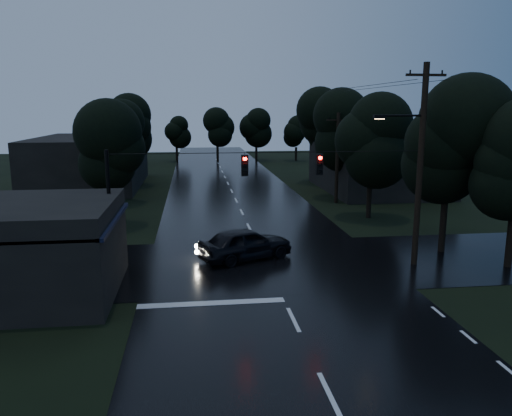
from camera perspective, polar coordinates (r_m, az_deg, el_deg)
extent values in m
plane|color=black|center=(15.01, 8.33, -20.31)|extent=(160.00, 160.00, 0.00)
cube|color=black|center=(43.15, -2.29, 0.85)|extent=(12.00, 120.00, 0.02)
cube|color=black|center=(25.77, 1.19, -6.39)|extent=(60.00, 9.00, 0.02)
cube|color=black|center=(22.70, -23.40, -1.42)|extent=(6.00, 7.00, 0.12)
cube|color=black|center=(22.04, -15.89, -1.27)|extent=(0.30, 7.00, 0.15)
cylinder|color=black|center=(19.68, -17.49, -8.02)|extent=(0.10, 0.10, 3.00)
cylinder|color=black|center=(25.35, -15.14, -3.57)|extent=(0.10, 0.10, 3.00)
cube|color=#FBDF64|center=(20.77, -16.53, -4.06)|extent=(0.06, 1.60, 0.50)
cube|color=#FBDF64|center=(23.36, -15.49, -2.31)|extent=(0.06, 1.20, 0.50)
cube|color=black|center=(49.83, 13.58, 4.51)|extent=(10.00, 14.00, 4.40)
cube|color=black|center=(53.57, -18.43, 5.03)|extent=(10.00, 16.00, 5.00)
cylinder|color=black|center=(25.95, 18.25, 4.47)|extent=(0.30, 0.30, 10.00)
cube|color=black|center=(25.84, 18.87, 14.20)|extent=(2.00, 0.12, 0.12)
cylinder|color=black|center=(25.34, 16.32, 10.11)|extent=(2.20, 0.10, 0.10)
cube|color=black|center=(24.93, 13.95, 10.10)|extent=(0.60, 0.25, 0.18)
cube|color=#FFB266|center=(24.93, 13.94, 9.87)|extent=(0.45, 0.18, 0.03)
cylinder|color=black|center=(42.20, 9.26, 5.62)|extent=(0.30, 0.30, 7.50)
cube|color=black|center=(42.01, 9.40, 9.90)|extent=(2.00, 0.12, 0.12)
cylinder|color=black|center=(24.09, -16.35, -0.73)|extent=(0.18, 0.18, 6.00)
cylinder|color=black|center=(23.64, 1.61, 6.37)|extent=(15.00, 0.03, 0.03)
cube|color=black|center=(23.55, -1.30, 4.88)|extent=(0.32, 0.25, 1.00)
sphere|color=#FF0C07|center=(23.40, -1.26, 4.84)|extent=(0.18, 0.18, 0.18)
cube|color=black|center=(24.18, 7.25, 4.96)|extent=(0.32, 0.25, 1.00)
sphere|color=#FF0C07|center=(24.04, 7.34, 4.92)|extent=(0.18, 0.18, 0.18)
cylinder|color=black|center=(29.42, 20.57, -2.06)|extent=(0.36, 0.36, 2.80)
sphere|color=black|center=(28.87, 21.03, 4.53)|extent=(4.48, 4.48, 4.48)
sphere|color=black|center=(28.77, 21.20, 6.90)|extent=(4.48, 4.48, 4.48)
sphere|color=black|center=(28.71, 21.38, 9.28)|extent=(4.48, 4.48, 4.48)
cylinder|color=black|center=(27.99, 27.01, -3.61)|extent=(0.36, 0.36, 2.45)
cylinder|color=black|center=(35.32, -15.85, 0.10)|extent=(0.36, 0.36, 2.45)
sphere|color=black|center=(34.89, -16.12, 4.89)|extent=(3.92, 3.92, 3.92)
sphere|color=black|center=(34.80, -16.21, 6.61)|extent=(3.92, 3.92, 3.92)
sphere|color=black|center=(34.73, -16.31, 8.34)|extent=(3.92, 3.92, 3.92)
cylinder|color=black|center=(43.20, -15.11, 2.24)|extent=(0.36, 0.36, 2.62)
sphere|color=black|center=(42.83, -15.33, 6.45)|extent=(4.20, 4.20, 4.20)
sphere|color=black|center=(42.76, -15.41, 7.96)|extent=(4.20, 4.20, 4.20)
sphere|color=black|center=(42.71, -15.49, 9.46)|extent=(4.20, 4.20, 4.20)
cylinder|color=black|center=(53.08, -14.32, 4.01)|extent=(0.36, 0.36, 2.80)
sphere|color=black|center=(52.78, -14.50, 7.67)|extent=(4.48, 4.48, 4.48)
sphere|color=black|center=(52.72, -14.57, 8.97)|extent=(4.48, 4.48, 4.48)
sphere|color=black|center=(52.69, -14.63, 10.27)|extent=(4.48, 4.48, 4.48)
cylinder|color=black|center=(37.10, 12.78, 0.91)|extent=(0.36, 0.36, 2.62)
sphere|color=black|center=(36.67, 13.00, 5.81)|extent=(4.20, 4.20, 4.20)
sphere|color=black|center=(36.59, 13.08, 7.56)|extent=(4.20, 4.20, 4.20)
sphere|color=black|center=(36.54, 13.16, 9.32)|extent=(4.20, 4.20, 4.20)
cylinder|color=black|center=(44.76, 10.05, 2.88)|extent=(0.36, 0.36, 2.80)
sphere|color=black|center=(44.40, 10.20, 7.22)|extent=(4.48, 4.48, 4.48)
sphere|color=black|center=(44.33, 10.25, 8.77)|extent=(4.48, 4.48, 4.48)
sphere|color=black|center=(44.30, 10.31, 10.32)|extent=(4.48, 4.48, 4.48)
cylinder|color=black|center=(54.44, 7.56, 4.53)|extent=(0.36, 0.36, 2.97)
sphere|color=black|center=(54.14, 7.66, 8.33)|extent=(4.76, 4.76, 4.76)
sphere|color=black|center=(54.09, 7.70, 9.68)|extent=(4.76, 4.76, 4.76)
sphere|color=black|center=(54.07, 7.73, 11.03)|extent=(4.76, 4.76, 4.76)
imported|color=black|center=(26.30, -1.22, -4.07)|extent=(5.43, 3.90, 1.72)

